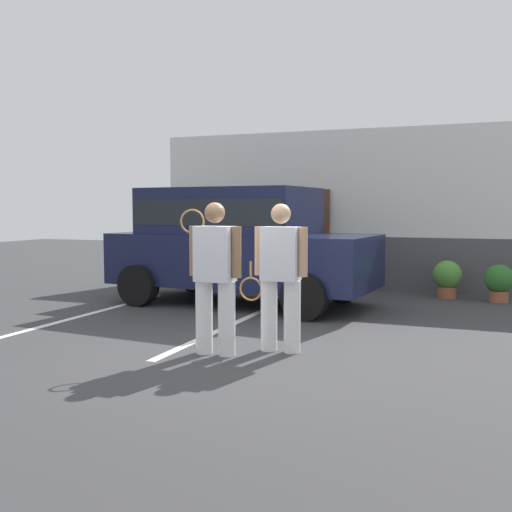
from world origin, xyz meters
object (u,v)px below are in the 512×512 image
(tennis_player_woman, at_px, (280,276))
(potted_plant_by_porch, at_px, (447,277))
(parked_suv, at_px, (237,240))
(potted_plant_secondary, at_px, (499,281))
(tennis_player_man, at_px, (215,276))

(tennis_player_woman, height_order, potted_plant_by_porch, tennis_player_woman)
(parked_suv, bearing_deg, potted_plant_secondary, 28.30)
(parked_suv, distance_m, potted_plant_by_porch, 4.09)
(potted_plant_secondary, bearing_deg, parked_suv, -156.48)
(parked_suv, bearing_deg, tennis_player_woman, -53.95)
(tennis_player_woman, distance_m, potted_plant_by_porch, 5.41)
(tennis_player_man, relative_size, potted_plant_secondary, 2.58)
(parked_suv, bearing_deg, tennis_player_man, -66.15)
(tennis_player_woman, relative_size, potted_plant_by_porch, 2.46)
(tennis_player_man, relative_size, tennis_player_woman, 1.01)
(tennis_player_woman, bearing_deg, potted_plant_secondary, -117.18)
(potted_plant_by_porch, bearing_deg, tennis_player_woman, -107.00)
(parked_suv, height_order, potted_plant_secondary, parked_suv)
(parked_suv, xyz_separation_m, potted_plant_secondary, (4.34, 1.89, -0.77))
(parked_suv, xyz_separation_m, potted_plant_by_porch, (3.43, 2.09, -0.75))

